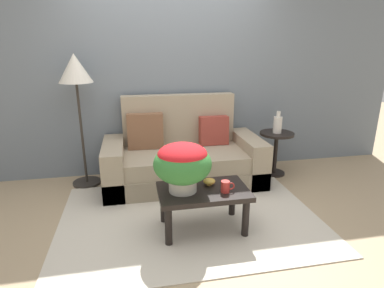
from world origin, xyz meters
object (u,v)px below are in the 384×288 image
(floor_lamp, at_px, (76,78))
(coffee_table, at_px, (203,196))
(side_table, at_px, (276,146))
(potted_plant, at_px, (183,163))
(coffee_mug, at_px, (226,187))
(snack_bowl, at_px, (209,181))
(couch, at_px, (183,158))
(table_vase, at_px, (278,124))

(floor_lamp, bearing_deg, coffee_table, -46.94)
(side_table, relative_size, floor_lamp, 0.37)
(potted_plant, relative_size, coffee_mug, 4.06)
(side_table, relative_size, potted_plant, 1.12)
(coffee_table, relative_size, floor_lamp, 0.52)
(coffee_mug, distance_m, snack_bowl, 0.21)
(floor_lamp, bearing_deg, couch, -7.02)
(couch, distance_m, floor_lamp, 1.55)
(couch, relative_size, floor_lamp, 1.22)
(snack_bowl, bearing_deg, floor_lamp, 136.75)
(coffee_table, relative_size, potted_plant, 1.59)
(potted_plant, bearing_deg, table_vase, 37.83)
(potted_plant, bearing_deg, floor_lamp, 128.26)
(snack_bowl, bearing_deg, table_vase, 41.52)
(coffee_mug, bearing_deg, potted_plant, 165.34)
(table_vase, bearing_deg, side_table, 59.08)
(floor_lamp, height_order, coffee_mug, floor_lamp)
(side_table, height_order, coffee_mug, side_table)
(couch, bearing_deg, coffee_table, -89.93)
(coffee_table, xyz_separation_m, coffee_mug, (0.18, -0.09, 0.12))
(coffee_table, relative_size, snack_bowl, 7.13)
(coffee_table, distance_m, side_table, 1.67)
(table_vase, bearing_deg, floor_lamp, 176.03)
(snack_bowl, bearing_deg, coffee_mug, -59.21)
(couch, height_order, snack_bowl, couch)
(coffee_mug, distance_m, table_vase, 1.61)
(table_vase, bearing_deg, couch, 178.99)
(side_table, distance_m, snack_bowl, 1.56)
(snack_bowl, distance_m, table_vase, 1.56)
(couch, relative_size, table_vase, 6.74)
(potted_plant, bearing_deg, side_table, 37.98)
(side_table, xyz_separation_m, floor_lamp, (-2.43, 0.16, 0.90))
(snack_bowl, bearing_deg, coffee_table, -132.99)
(coffee_table, bearing_deg, side_table, 42.02)
(coffee_table, bearing_deg, floor_lamp, 133.06)
(couch, bearing_deg, table_vase, -1.01)
(floor_lamp, distance_m, potted_plant, 1.73)
(couch, relative_size, side_table, 3.33)
(side_table, xyz_separation_m, potted_plant, (-1.43, -1.11, 0.28))
(couch, distance_m, potted_plant, 1.20)
(couch, height_order, potted_plant, couch)
(potted_plant, xyz_separation_m, snack_bowl, (0.26, 0.08, -0.24))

